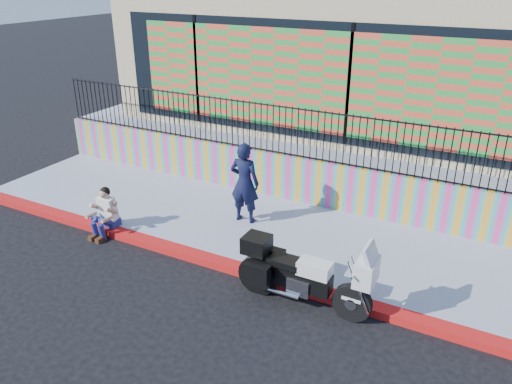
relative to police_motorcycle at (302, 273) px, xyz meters
The scene contains 10 objects.
ground 1.09m from the police_motorcycle, 156.85° to the left, with size 90.00×90.00×0.00m, color black.
red_curb 1.04m from the police_motorcycle, 156.85° to the left, with size 16.00×0.30×0.15m, color red.
sidewalk 2.23m from the police_motorcycle, 112.26° to the left, with size 16.00×3.00×0.15m, color #8D95A9.
mural_wall 3.69m from the police_motorcycle, 102.81° to the left, with size 16.00×0.20×1.10m, color #E23B8C.
metal_fence 3.89m from the police_motorcycle, 102.81° to the left, with size 15.80×0.04×1.20m, color black, non-canonical shape.
elevated_platform 8.74m from the police_motorcycle, 95.38° to the left, with size 16.00×10.00×1.25m, color #8D95A9.
storefront_building 8.92m from the police_motorcycle, 95.51° to the left, with size 14.00×8.06×4.00m.
police_motorcycle is the anchor object (origin of this frame).
police_officer 3.06m from the police_motorcycle, 137.52° to the left, with size 0.67×0.44×1.82m, color black.
seated_man 4.74m from the police_motorcycle, behind, with size 0.54×0.71×1.06m.
Camera 1 is at (3.46, -7.00, 5.33)m, focal length 35.00 mm.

